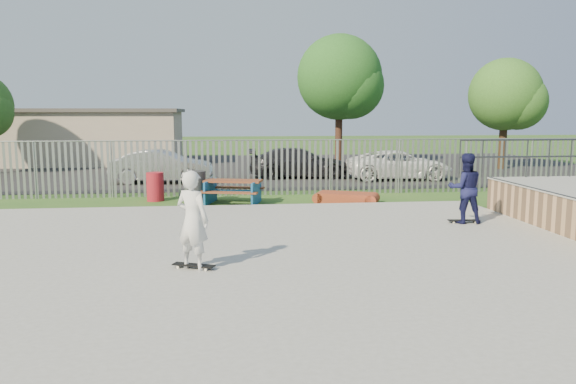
{
  "coord_description": "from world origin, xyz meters",
  "views": [
    {
      "loc": [
        -0.2,
        -11.19,
        2.99
      ],
      "look_at": [
        1.26,
        2.0,
        1.1
      ],
      "focal_mm": 35.0,
      "sensor_mm": 36.0,
      "label": 1
    }
  ],
  "objects": [
    {
      "name": "ground",
      "position": [
        0.0,
        0.0,
        0.0
      ],
      "size": [
        120.0,
        120.0,
        0.0
      ],
      "primitive_type": "plane",
      "color": "#2C561D",
      "rests_on": "ground"
    },
    {
      "name": "concrete_slab",
      "position": [
        0.0,
        0.0,
        0.07
      ],
      "size": [
        15.0,
        12.0,
        0.15
      ],
      "primitive_type": "cube",
      "color": "gray",
      "rests_on": "ground"
    },
    {
      "name": "fence",
      "position": [
        1.0,
        4.59,
        1.0
      ],
      "size": [
        26.04,
        16.02,
        2.0
      ],
      "color": "gray",
      "rests_on": "ground"
    },
    {
      "name": "picnic_table",
      "position": [
        0.02,
        7.19,
        0.4
      ],
      "size": [
        2.18,
        1.95,
        0.79
      ],
      "rotation": [
        0.0,
        0.0,
        -0.25
      ],
      "color": "brown",
      "rests_on": "ground"
    },
    {
      "name": "funbox",
      "position": [
        3.74,
        6.83,
        0.18
      ],
      "size": [
        1.97,
        1.52,
        0.35
      ],
      "rotation": [
        0.0,
        0.0,
        -0.42
      ],
      "color": "maroon",
      "rests_on": "ground"
    },
    {
      "name": "trash_bin_red",
      "position": [
        -2.61,
        8.08,
        0.49
      ],
      "size": [
        0.58,
        0.58,
        0.97
      ],
      "primitive_type": "cylinder",
      "color": "maroon",
      "rests_on": "ground"
    },
    {
      "name": "trash_bin_grey",
      "position": [
        -1.2,
        7.62,
        0.52
      ],
      "size": [
        0.63,
        0.63,
        1.05
      ],
      "primitive_type": "cylinder",
      "color": "#28282A",
      "rests_on": "ground"
    },
    {
      "name": "parking_lot",
      "position": [
        0.0,
        19.0,
        0.01
      ],
      "size": [
        40.0,
        18.0,
        0.02
      ],
      "primitive_type": "cube",
      "color": "black",
      "rests_on": "ground"
    },
    {
      "name": "car_silver",
      "position": [
        -2.89,
        12.88,
        0.72
      ],
      "size": [
        4.36,
        1.8,
        1.4
      ],
      "primitive_type": "imported",
      "rotation": [
        0.0,
        0.0,
        1.5
      ],
      "color": "#B7B7BD",
      "rests_on": "parking_lot"
    },
    {
      "name": "car_dark",
      "position": [
        3.16,
        14.23,
        0.7
      ],
      "size": [
        4.74,
        2.1,
        1.35
      ],
      "primitive_type": "imported",
      "rotation": [
        0.0,
        0.0,
        1.53
      ],
      "color": "black",
      "rests_on": "parking_lot"
    },
    {
      "name": "car_white",
      "position": [
        7.49,
        13.05,
        0.66
      ],
      "size": [
        4.68,
        2.24,
        1.29
      ],
      "primitive_type": "imported",
      "rotation": [
        0.0,
        0.0,
        1.55
      ],
      "color": "white",
      "rests_on": "parking_lot"
    },
    {
      "name": "building",
      "position": [
        -8.0,
        23.0,
        1.61
      ],
      "size": [
        10.4,
        6.4,
        3.2
      ],
      "color": "#B9A68E",
      "rests_on": "ground"
    },
    {
      "name": "tree_mid",
      "position": [
        6.14,
        20.0,
        4.9
      ],
      "size": [
        4.72,
        4.72,
        7.28
      ],
      "color": "#44271B",
      "rests_on": "ground"
    },
    {
      "name": "tree_right",
      "position": [
        14.36,
        17.06,
        3.89
      ],
      "size": [
        3.76,
        3.76,
        5.8
      ],
      "color": "#3C2918",
      "rests_on": "ground"
    },
    {
      "name": "skateboard_a",
      "position": [
        5.9,
        2.49,
        0.19
      ],
      "size": [
        0.82,
        0.29,
        0.08
      ],
      "rotation": [
        0.0,
        0.0,
        -0.11
      ],
      "color": "black",
      "rests_on": "concrete_slab"
    },
    {
      "name": "skateboard_b",
      "position": [
        -0.82,
        -1.08,
        0.19
      ],
      "size": [
        0.81,
        0.5,
        0.08
      ],
      "rotation": [
        0.0,
        0.0,
        -0.41
      ],
      "color": "black",
      "rests_on": "concrete_slab"
    },
    {
      "name": "skater_navy",
      "position": [
        5.9,
        2.49,
        1.06
      ],
      "size": [
        0.95,
        0.78,
        1.81
      ],
      "primitive_type": "imported",
      "rotation": [
        0.0,
        0.0,
        3.03
      ],
      "color": "#14153E",
      "rests_on": "concrete_slab"
    },
    {
      "name": "skater_white",
      "position": [
        -0.82,
        -1.08,
        1.06
      ],
      "size": [
        0.79,
        0.73,
        1.81
      ],
      "primitive_type": "imported",
      "rotation": [
        0.0,
        0.0,
        2.56
      ],
      "color": "silver",
      "rests_on": "concrete_slab"
    }
  ]
}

